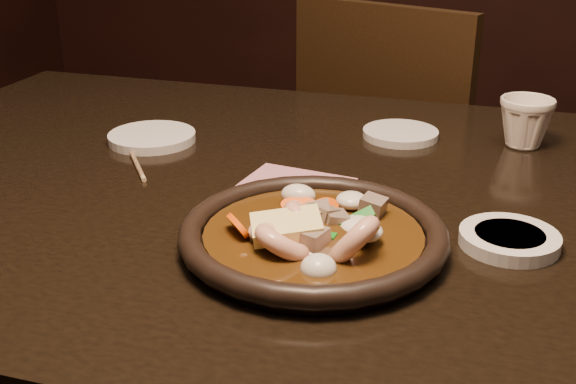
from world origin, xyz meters
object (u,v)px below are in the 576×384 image
(table, at_px, (380,249))
(chair, at_px, (402,179))
(plate, at_px, (313,236))
(tea_cup, at_px, (525,121))

(table, xyz_separation_m, chair, (-0.07, 0.70, -0.18))
(chair, height_order, plate, chair)
(plate, height_order, tea_cup, tea_cup)
(plate, xyz_separation_m, tea_cup, (0.22, 0.41, 0.03))
(plate, bearing_deg, chair, 91.27)
(table, distance_m, plate, 0.19)
(chair, xyz_separation_m, plate, (0.02, -0.87, 0.28))
(table, bearing_deg, tea_cup, 55.73)
(chair, distance_m, plate, 0.91)
(table, height_order, tea_cup, tea_cup)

